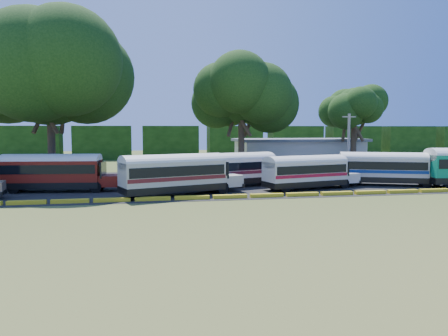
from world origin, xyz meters
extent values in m
plane|color=#2F4D19|center=(0.00, 0.00, 0.00)|extent=(160.00, 160.00, 0.00)
cube|color=black|center=(1.00, 12.00, 0.01)|extent=(64.00, 24.00, 0.02)
cube|color=gold|center=(-13.50, 1.00, 0.15)|extent=(2.70, 0.45, 0.30)
cube|color=gold|center=(-10.50, 1.00, 0.15)|extent=(2.70, 0.45, 0.30)
cube|color=gold|center=(-7.50, 1.00, 0.15)|extent=(2.70, 0.45, 0.30)
cube|color=gold|center=(-4.50, 1.00, 0.15)|extent=(2.70, 0.45, 0.30)
cube|color=gold|center=(-1.50, 1.00, 0.15)|extent=(2.70, 0.45, 0.30)
cube|color=gold|center=(1.50, 1.00, 0.15)|extent=(2.70, 0.45, 0.30)
cube|color=gold|center=(4.50, 1.00, 0.15)|extent=(2.70, 0.45, 0.30)
cube|color=gold|center=(7.50, 1.00, 0.15)|extent=(2.70, 0.45, 0.30)
cube|color=gold|center=(10.50, 1.00, 0.15)|extent=(2.70, 0.45, 0.30)
cube|color=gold|center=(13.50, 1.00, 0.15)|extent=(2.70, 0.45, 0.30)
cube|color=gold|center=(16.50, 1.00, 0.15)|extent=(2.70, 0.45, 0.30)
cube|color=gold|center=(19.50, 1.00, 0.15)|extent=(2.70, 0.45, 0.30)
cube|color=beige|center=(18.00, 30.00, 1.80)|extent=(18.00, 8.00, 3.60)
cube|color=#585A60|center=(18.00, 30.00, 3.80)|extent=(19.00, 9.00, 0.40)
cube|color=black|center=(-24.00, 48.00, 3.00)|extent=(10.00, 4.00, 6.00)
cube|color=black|center=(-12.00, 48.00, 3.00)|extent=(10.00, 4.00, 6.00)
cube|color=black|center=(0.00, 48.00, 3.00)|extent=(10.00, 4.00, 6.00)
cube|color=black|center=(12.00, 48.00, 3.00)|extent=(10.00, 4.00, 6.00)
cube|color=black|center=(24.00, 48.00, 3.00)|extent=(10.00, 4.00, 6.00)
cube|color=black|center=(36.00, 48.00, 3.00)|extent=(10.00, 4.00, 6.00)
cube|color=black|center=(48.00, 48.00, 3.00)|extent=(10.00, 4.00, 6.00)
cube|color=black|center=(-15.93, 4.16, 0.53)|extent=(0.48, 2.34, 0.29)
cylinder|color=black|center=(-9.19, 6.05, 0.50)|extent=(1.02, 0.39, 1.00)
cylinder|color=black|center=(-8.95, 8.17, 0.50)|extent=(1.02, 0.39, 1.00)
cylinder|color=black|center=(-15.92, 6.80, 0.50)|extent=(1.02, 0.39, 1.00)
cylinder|color=black|center=(-15.69, 8.92, 0.50)|extent=(1.02, 0.39, 1.00)
cube|color=black|center=(-12.93, 7.54, 0.65)|extent=(8.40, 3.38, 0.55)
cube|color=maroon|center=(-12.93, 7.54, 1.83)|extent=(8.40, 3.38, 1.82)
cube|color=black|center=(-12.93, 7.54, 2.05)|extent=(8.08, 3.40, 0.77)
ellipsoid|color=silver|center=(-12.93, 7.54, 2.74)|extent=(8.40, 3.38, 1.12)
cube|color=maroon|center=(-7.98, 6.99, 0.95)|extent=(2.02, 2.38, 0.95)
cube|color=black|center=(-8.60, 7.06, 1.92)|extent=(0.40, 2.29, 1.37)
cube|color=black|center=(-7.14, 6.90, 0.55)|extent=(0.45, 2.45, 0.30)
cube|color=black|center=(-16.94, 7.98, 0.55)|extent=(0.45, 2.45, 0.30)
cylinder|color=black|center=(1.39, 3.49, 0.52)|extent=(1.07, 0.60, 1.03)
cylinder|color=black|center=(0.69, 5.59, 0.52)|extent=(1.07, 0.60, 1.03)
cylinder|color=black|center=(-5.27, 1.29, 0.52)|extent=(1.07, 0.60, 1.03)
cylinder|color=black|center=(-5.96, 3.38, 0.52)|extent=(1.07, 0.60, 1.03)
cube|color=black|center=(-2.78, 3.28, 0.67)|extent=(8.84, 5.11, 0.57)
cube|color=#BEB7A7|center=(-2.78, 3.28, 1.89)|extent=(8.84, 5.11, 1.89)
cube|color=black|center=(-2.78, 3.28, 2.12)|extent=(8.54, 5.06, 0.79)
cube|color=maroon|center=(-2.78, 3.28, 1.52)|extent=(8.77, 5.12, 0.31)
ellipsoid|color=silver|center=(-2.78, 3.28, 2.84)|extent=(8.84, 5.11, 1.16)
cube|color=#BEB7A7|center=(2.12, 4.90, 0.98)|extent=(2.48, 2.74, 0.98)
cube|color=black|center=(1.50, 4.69, 1.99)|extent=(0.89, 2.30, 1.42)
cube|color=black|center=(2.95, 5.17, 0.57)|extent=(0.97, 2.46, 0.31)
cube|color=black|center=(-6.74, 1.96, 0.57)|extent=(0.97, 2.46, 0.31)
cylinder|color=black|center=(7.20, 8.01, 0.49)|extent=(1.01, 0.57, 0.97)
cylinder|color=black|center=(6.54, 9.99, 0.49)|extent=(1.01, 0.57, 0.97)
cylinder|color=black|center=(0.91, 5.92, 0.49)|extent=(1.01, 0.57, 0.97)
cylinder|color=black|center=(0.25, 7.90, 0.49)|extent=(1.01, 0.57, 0.97)
cube|color=black|center=(3.26, 7.80, 0.63)|extent=(8.35, 4.84, 0.54)
cube|color=silver|center=(3.26, 7.80, 1.79)|extent=(8.35, 4.84, 1.78)
cube|color=black|center=(3.26, 7.80, 2.00)|extent=(8.06, 4.79, 0.75)
cube|color=maroon|center=(3.26, 7.80, 1.43)|extent=(8.29, 4.85, 0.29)
ellipsoid|color=silver|center=(3.26, 7.80, 2.68)|extent=(8.35, 4.84, 1.10)
cube|color=silver|center=(7.88, 9.34, 0.93)|extent=(2.34, 2.59, 0.93)
cube|color=black|center=(7.30, 9.15, 1.88)|extent=(0.85, 2.17, 1.34)
cube|color=black|center=(8.67, 9.60, 0.54)|extent=(0.92, 2.32, 0.29)
cube|color=black|center=(-0.48, 6.55, 0.54)|extent=(0.92, 2.32, 0.29)
cylinder|color=black|center=(12.93, 4.61, 0.47)|extent=(0.97, 0.48, 0.93)
cylinder|color=black|center=(12.46, 6.54, 0.47)|extent=(0.97, 0.48, 0.93)
cylinder|color=black|center=(6.77, 3.10, 0.47)|extent=(0.97, 0.48, 0.93)
cylinder|color=black|center=(6.30, 5.04, 0.47)|extent=(0.97, 0.48, 0.93)
cube|color=black|center=(9.16, 4.71, 0.61)|extent=(7.98, 4.08, 0.51)
cube|color=silver|center=(9.16, 4.71, 1.71)|extent=(7.98, 4.08, 1.71)
cube|color=black|center=(9.16, 4.71, 1.91)|extent=(7.69, 4.06, 0.72)
cube|color=maroon|center=(9.16, 4.71, 1.37)|extent=(7.91, 4.10, 0.28)
ellipsoid|color=silver|center=(9.16, 4.71, 2.56)|extent=(7.98, 4.08, 1.05)
cube|color=silver|center=(13.69, 5.82, 0.89)|extent=(2.12, 2.39, 0.89)
cube|color=black|center=(13.12, 5.68, 1.80)|extent=(0.65, 2.12, 1.28)
cube|color=black|center=(14.46, 6.01, 0.51)|extent=(0.71, 2.26, 0.28)
cube|color=black|center=(5.50, 3.81, 0.51)|extent=(0.71, 2.26, 0.28)
cylinder|color=black|center=(20.73, 3.74, 0.49)|extent=(1.00, 0.62, 0.97)
cylinder|color=black|center=(21.51, 5.66, 0.49)|extent=(1.00, 0.62, 0.97)
cylinder|color=black|center=(14.61, 6.23, 0.49)|extent=(1.00, 0.62, 0.97)
cylinder|color=black|center=(15.39, 8.15, 0.49)|extent=(1.00, 0.62, 0.97)
cube|color=black|center=(17.61, 6.13, 0.63)|extent=(8.29, 5.25, 0.53)
cube|color=beige|center=(17.61, 6.13, 1.78)|extent=(8.29, 5.25, 1.78)
cube|color=black|center=(17.61, 6.13, 2.00)|extent=(8.02, 5.18, 0.75)
cube|color=navy|center=(17.61, 6.13, 1.43)|extent=(8.23, 5.26, 0.29)
ellipsoid|color=silver|center=(17.61, 6.13, 2.67)|extent=(8.29, 5.25, 1.09)
cube|color=beige|center=(22.11, 4.30, 0.92)|extent=(2.42, 2.64, 0.92)
cube|color=black|center=(21.54, 4.53, 1.87)|extent=(0.98, 2.12, 1.33)
cube|color=black|center=(22.87, 3.99, 0.53)|extent=(1.06, 2.27, 0.29)
cube|color=black|center=(13.97, 7.61, 0.53)|extent=(1.06, 2.27, 0.29)
cylinder|color=black|center=(22.54, 4.78, 0.56)|extent=(1.15, 0.50, 1.12)
cube|color=black|center=(21.07, 3.83, 0.61)|extent=(0.67, 2.73, 0.34)
cylinder|color=#3C271E|center=(-14.68, 16.90, 3.80)|extent=(0.80, 0.80, 7.60)
cylinder|color=#3C271E|center=(-13.46, 17.34, 7.06)|extent=(1.36, 2.74, 4.33)
cylinder|color=#3C271E|center=(-15.68, 17.73, 7.06)|extent=(2.11, 2.39, 4.33)
cylinder|color=#3C271E|center=(-14.91, 15.62, 7.06)|extent=(2.79, 0.91, 4.33)
ellipsoid|color=black|center=(-14.68, 16.90, 11.09)|extent=(14.37, 14.37, 10.54)
cylinder|color=#3C271E|center=(7.26, 21.92, 3.46)|extent=(0.80, 0.80, 6.92)
cylinder|color=#3C271E|center=(8.48, 22.36, 6.42)|extent=(1.28, 2.54, 3.96)
cylinder|color=#3C271E|center=(6.26, 22.75, 6.42)|extent=(1.97, 2.23, 3.96)
cylinder|color=#3C271E|center=(7.03, 20.64, 6.42)|extent=(2.58, 0.87, 3.96)
ellipsoid|color=black|center=(7.26, 21.92, 10.14)|extent=(10.72, 10.72, 7.86)
cylinder|color=#3C271E|center=(23.95, 24.37, 2.88)|extent=(0.80, 0.80, 5.76)
cylinder|color=#3C271E|center=(25.17, 24.82, 5.35)|extent=(1.16, 2.20, 3.34)
cylinder|color=#3C271E|center=(22.95, 25.21, 5.35)|extent=(1.74, 1.95, 3.34)
cylinder|color=#3C271E|center=(23.72, 23.09, 5.35)|extent=(2.22, 0.81, 3.34)
ellipsoid|color=black|center=(23.95, 24.37, 8.52)|extent=(7.17, 7.17, 5.26)
cylinder|color=gray|center=(17.80, 13.64, 3.58)|extent=(0.30, 0.30, 7.17)
cube|color=gray|center=(17.80, 13.64, 6.81)|extent=(1.60, 0.12, 0.12)
camera|label=1|loc=(-5.32, -32.26, 5.46)|focal=35.00mm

